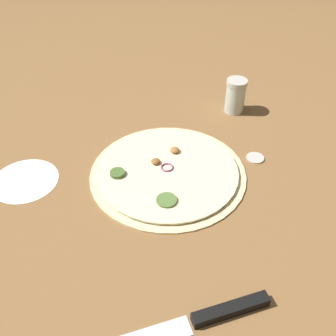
{
  "coord_description": "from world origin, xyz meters",
  "views": [
    {
      "loc": [
        0.62,
        -0.19,
        0.59
      ],
      "look_at": [
        0.0,
        0.0,
        0.02
      ],
      "focal_mm": 42.0,
      "sensor_mm": 36.0,
      "label": 1
    }
  ],
  "objects": [
    {
      "name": "flour_patch",
      "position": [
        -0.07,
        -0.31,
        0.0
      ],
      "size": [
        0.14,
        0.14,
        0.0
      ],
      "color": "white",
      "rests_on": "ground_plane"
    },
    {
      "name": "knife",
      "position": [
        0.35,
        -0.05,
        0.01
      ],
      "size": [
        0.04,
        0.33,
        0.02
      ],
      "rotation": [
        0.0,
        0.0,
        4.74
      ],
      "color": "silver",
      "rests_on": "ground_plane"
    },
    {
      "name": "spice_jar",
      "position": [
        -0.2,
        0.25,
        0.05
      ],
      "size": [
        0.05,
        0.05,
        0.09
      ],
      "color": "silver",
      "rests_on": "ground_plane"
    },
    {
      "name": "loose_cap",
      "position": [
        0.01,
        0.21,
        0.0
      ],
      "size": [
        0.04,
        0.04,
        0.01
      ],
      "color": "beige",
      "rests_on": "ground_plane"
    },
    {
      "name": "pizza",
      "position": [
        0.0,
        -0.0,
        0.01
      ],
      "size": [
        0.35,
        0.35,
        0.02
      ],
      "color": "beige",
      "rests_on": "ground_plane"
    },
    {
      "name": "ground_plane",
      "position": [
        0.0,
        0.0,
        0.0
      ],
      "size": [
        3.0,
        3.0,
        0.0
      ],
      "primitive_type": "plane",
      "color": "brown"
    }
  ]
}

